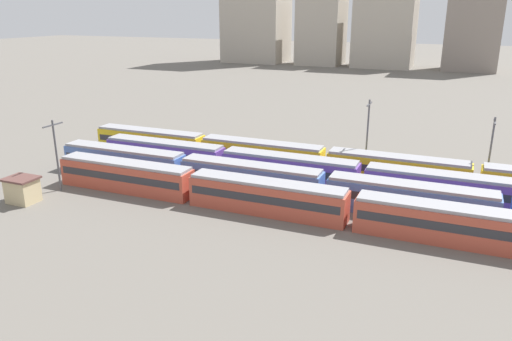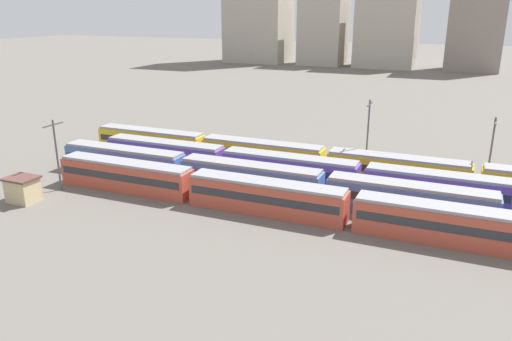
% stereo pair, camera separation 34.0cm
% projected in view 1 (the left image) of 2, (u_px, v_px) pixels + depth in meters
% --- Properties ---
extents(ground_plane, '(600.00, 600.00, 0.00)m').
position_uv_depth(ground_plane, '(162.00, 172.00, 69.15)').
color(ground_plane, '#666059').
extents(train_track_0, '(93.60, 3.06, 3.75)m').
position_uv_depth(train_track_0, '(449.00, 224.00, 47.87)').
color(train_track_0, '#BC4C38').
rests_on(train_track_0, ground_plane).
extents(train_track_1, '(74.70, 3.06, 3.75)m').
position_uv_depth(train_track_1, '(325.00, 188.00, 57.45)').
color(train_track_1, '#4C70BC').
rests_on(train_track_1, ground_plane).
extents(train_track_2, '(93.60, 3.06, 3.75)m').
position_uv_depth(train_track_2, '(444.00, 188.00, 57.36)').
color(train_track_2, '#6B429E').
rests_on(train_track_2, ground_plane).
extents(train_track_3, '(74.70, 3.06, 3.75)m').
position_uv_depth(train_track_3, '(326.00, 161.00, 67.58)').
color(train_track_3, yellow).
rests_on(train_track_3, ground_plane).
extents(catenary_pole_1, '(0.24, 3.20, 10.22)m').
position_uv_depth(catenary_pole_1, '(367.00, 133.00, 67.29)').
color(catenary_pole_1, '#4C4C51').
rests_on(catenary_pole_1, ground_plane).
extents(catenary_pole_2, '(0.24, 3.20, 8.96)m').
position_uv_depth(catenary_pole_2, '(56.00, 152.00, 60.76)').
color(catenary_pole_2, '#4C4C51').
rests_on(catenary_pole_2, ground_plane).
extents(catenary_pole_3, '(0.24, 3.20, 9.08)m').
position_uv_depth(catenary_pole_3, '(491.00, 149.00, 61.89)').
color(catenary_pole_3, '#4C4C51').
rests_on(catenary_pole_3, ground_plane).
extents(signal_hut, '(3.60, 3.00, 3.04)m').
position_uv_depth(signal_hut, '(22.00, 190.00, 57.98)').
color(signal_hut, '#C6B284').
rests_on(signal_hut, ground_plane).
extents(distant_building_1, '(17.22, 17.96, 27.43)m').
position_uv_depth(distant_building_1, '(321.00, 30.00, 201.41)').
color(distant_building_1, '#B2A899').
rests_on(distant_building_1, ground_plane).
extents(distant_building_2, '(22.24, 19.54, 29.76)m').
position_uv_depth(distant_building_2, '(385.00, 28.00, 191.75)').
color(distant_building_2, '#B2A899').
rests_on(distant_building_2, ground_plane).
extents(distant_building_3, '(18.78, 16.44, 38.21)m').
position_uv_depth(distant_building_3, '(475.00, 17.00, 178.90)').
color(distant_building_3, gray).
rests_on(distant_building_3, ground_plane).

